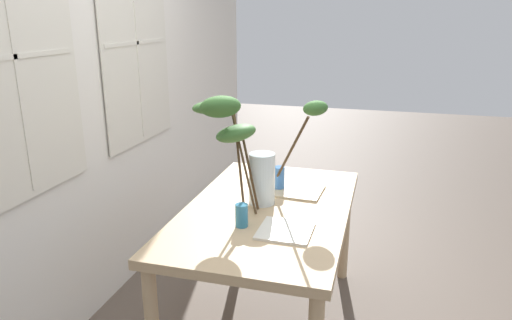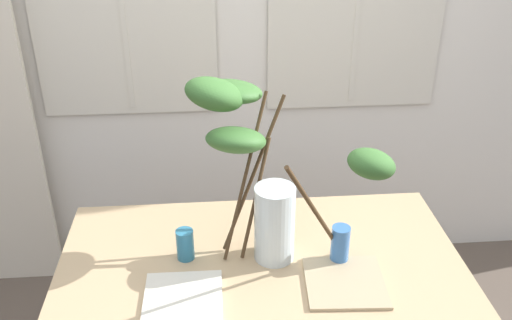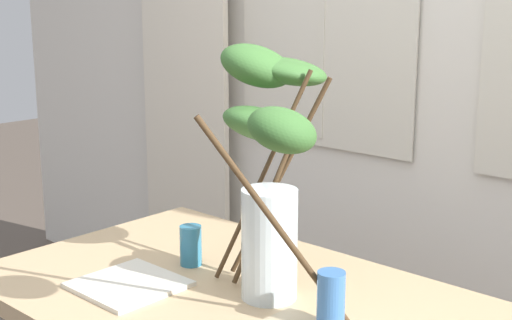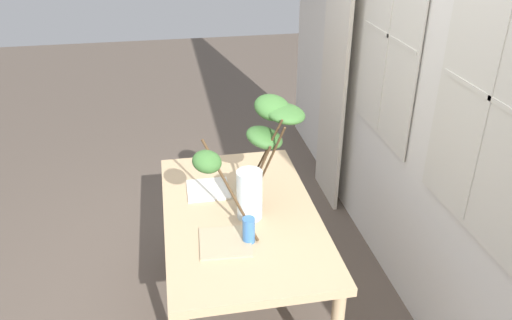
# 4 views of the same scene
# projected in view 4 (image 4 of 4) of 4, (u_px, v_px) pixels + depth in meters

# --- Properties ---
(ground) EXTENTS (14.00, 14.00, 0.00)m
(ground) POSITION_uv_depth(u_px,v_px,m) (242.00, 310.00, 3.34)
(ground) COLOR brown
(back_wall_with_windows) EXTENTS (5.57, 0.14, 3.01)m
(back_wall_with_windows) POSITION_uv_depth(u_px,v_px,m) (440.00, 80.00, 2.81)
(back_wall_with_windows) COLOR silver
(back_wall_with_windows) RESTS_ON ground
(curtain_sheer_side) EXTENTS (0.56, 0.03, 2.30)m
(curtain_sheer_side) POSITION_uv_depth(u_px,v_px,m) (334.00, 71.00, 4.08)
(curtain_sheer_side) COLOR silver
(curtain_sheer_side) RESTS_ON ground
(dining_table) EXTENTS (1.48, 0.89, 0.77)m
(dining_table) POSITION_uv_depth(u_px,v_px,m) (241.00, 225.00, 3.02)
(dining_table) COLOR tan
(dining_table) RESTS_ON ground
(vase_with_branches) EXTENTS (0.71, 0.74, 0.68)m
(vase_with_branches) POSITION_uv_depth(u_px,v_px,m) (260.00, 151.00, 2.83)
(vase_with_branches) COLOR silver
(vase_with_branches) RESTS_ON dining_table
(drinking_glass_blue_left) EXTENTS (0.06, 0.06, 0.12)m
(drinking_glass_blue_left) POSITION_uv_depth(u_px,v_px,m) (244.00, 179.00, 3.20)
(drinking_glass_blue_left) COLOR teal
(drinking_glass_blue_left) RESTS_ON dining_table
(drinking_glass_blue_right) EXTENTS (0.07, 0.07, 0.15)m
(drinking_glass_blue_right) POSITION_uv_depth(u_px,v_px,m) (248.00, 230.00, 2.69)
(drinking_glass_blue_right) COLOR #386BAD
(drinking_glass_blue_right) RESTS_ON dining_table
(plate_square_left) EXTENTS (0.26, 0.26, 0.01)m
(plate_square_left) POSITION_uv_depth(u_px,v_px,m) (208.00, 189.00, 3.19)
(plate_square_left) COLOR silver
(plate_square_left) RESTS_ON dining_table
(plate_square_right) EXTENTS (0.29, 0.29, 0.01)m
(plate_square_right) POSITION_uv_depth(u_px,v_px,m) (225.00, 242.00, 2.71)
(plate_square_right) COLOR tan
(plate_square_right) RESTS_ON dining_table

